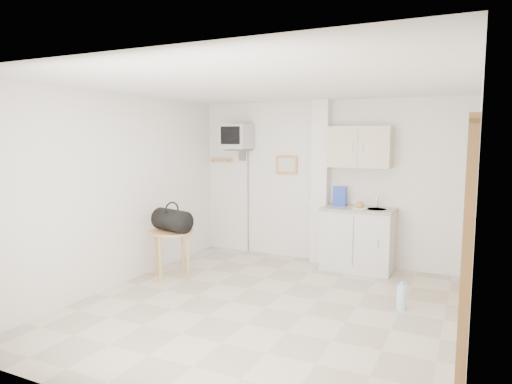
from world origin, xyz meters
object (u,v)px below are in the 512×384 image
at_px(round_table, 171,237).
at_px(water_bottle, 401,297).
at_px(duffel_bag, 172,220).
at_px(crt_television, 237,137).

relative_size(round_table, water_bottle, 2.04).
height_order(duffel_bag, water_bottle, duffel_bag).
distance_m(round_table, duffel_bag, 0.25).
xyz_separation_m(duffel_bag, water_bottle, (3.02, 0.17, -0.67)).
relative_size(duffel_bag, water_bottle, 1.89).
height_order(round_table, duffel_bag, duffel_bag).
bearing_deg(round_table, duffel_bag, -34.18).
xyz_separation_m(crt_television, round_table, (-0.20, -1.55, -1.36)).
bearing_deg(water_bottle, crt_television, 153.80).
height_order(crt_television, round_table, crt_television).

